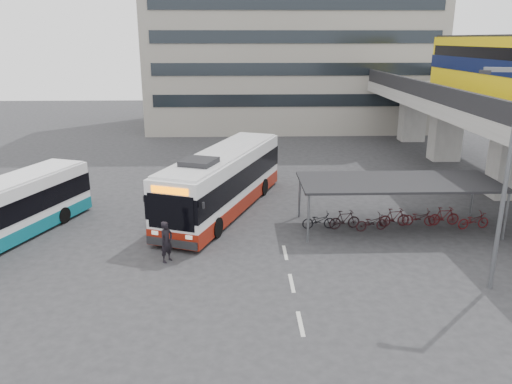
{
  "coord_description": "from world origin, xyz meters",
  "views": [
    {
      "loc": [
        0.46,
        -21.07,
        9.44
      ],
      "look_at": [
        1.26,
        3.05,
        2.0
      ],
      "focal_mm": 35.0,
      "sensor_mm": 36.0,
      "label": 1
    }
  ],
  "objects_px": {
    "pedestrian": "(167,242)",
    "lamp_post": "(505,169)",
    "bus_teal": "(2,213)",
    "bus_main": "(223,181)"
  },
  "relations": [
    {
      "from": "bus_teal",
      "to": "pedestrian",
      "type": "height_order",
      "value": "bus_teal"
    },
    {
      "from": "pedestrian",
      "to": "lamp_post",
      "type": "relative_size",
      "value": 0.22
    },
    {
      "from": "pedestrian",
      "to": "bus_teal",
      "type": "bearing_deg",
      "value": 107.87
    },
    {
      "from": "bus_main",
      "to": "lamp_post",
      "type": "distance_m",
      "value": 14.79
    },
    {
      "from": "bus_teal",
      "to": "lamp_post",
      "type": "xyz_separation_m",
      "value": [
        21.15,
        -5.43,
        3.39
      ]
    },
    {
      "from": "pedestrian",
      "to": "lamp_post",
      "type": "height_order",
      "value": "lamp_post"
    },
    {
      "from": "bus_main",
      "to": "pedestrian",
      "type": "xyz_separation_m",
      "value": [
        -2.3,
        -6.85,
        -0.78
      ]
    },
    {
      "from": "pedestrian",
      "to": "lamp_post",
      "type": "distance_m",
      "value": 13.86
    },
    {
      "from": "bus_main",
      "to": "pedestrian",
      "type": "bearing_deg",
      "value": -87.76
    },
    {
      "from": "bus_main",
      "to": "bus_teal",
      "type": "distance_m",
      "value": 11.33
    }
  ]
}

